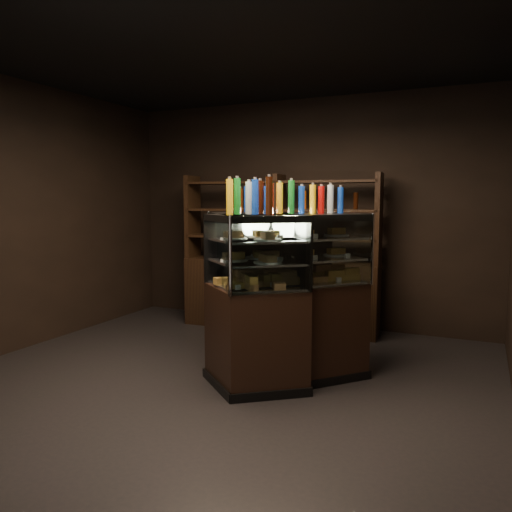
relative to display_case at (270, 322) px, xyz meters
The scene contains 7 objects.
ground 0.77m from the display_case, 133.83° to the right, with size 5.00×5.00×0.00m, color black.
room_shell 1.53m from the display_case, 133.83° to the right, with size 5.02×5.02×3.01m.
display_case is the anchor object (origin of this frame).
food_display 0.64m from the display_case, 92.45° to the right, with size 1.32×1.13×0.48m.
bottles_top 1.18m from the display_case, 87.55° to the left, with size 1.14×0.99×0.30m.
potted_conifer 0.57m from the display_case, 78.87° to the left, with size 0.41×0.41×0.87m.
back_shelving 1.74m from the display_case, 109.03° to the left, with size 2.57×0.59×2.00m.
Camera 1 is at (2.19, -3.88, 1.68)m, focal length 35.00 mm.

